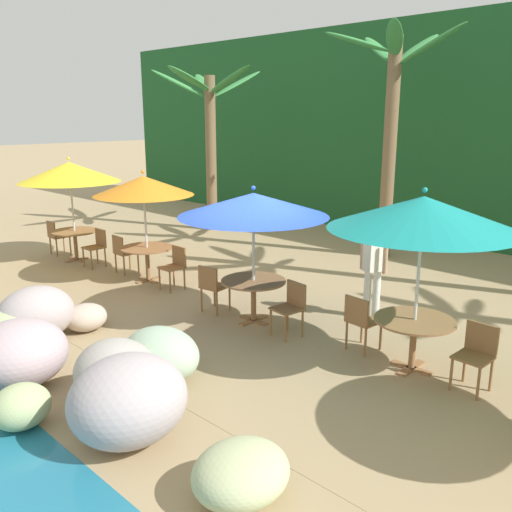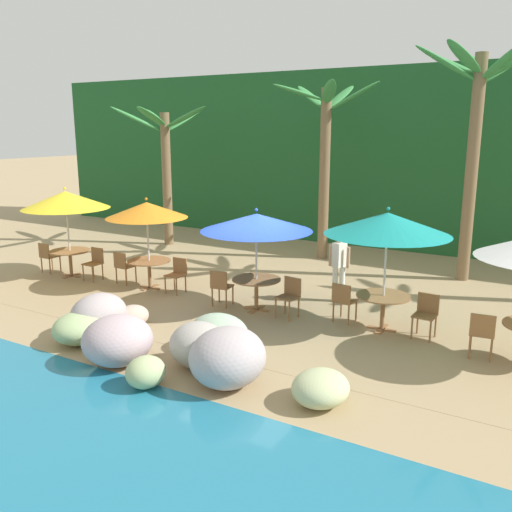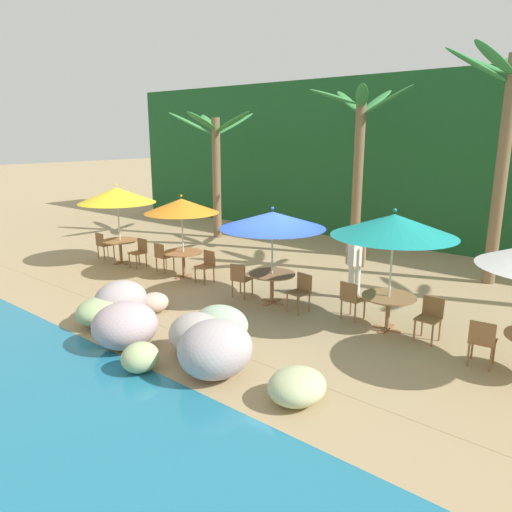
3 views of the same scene
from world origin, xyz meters
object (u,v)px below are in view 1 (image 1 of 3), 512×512
at_px(chair_blue_inland, 212,285).
at_px(chair_teal_seaward, 477,352).
at_px(dining_table_yellow, 75,236).
at_px(dining_table_teal, 414,328).
at_px(chair_blue_seaward, 291,305).
at_px(waiter_in_white, 373,263).
at_px(chair_orange_inland, 123,251).
at_px(dining_table_orange, 147,253).
at_px(dining_table_blue, 254,287).
at_px(umbrella_orange, 144,186).
at_px(umbrella_blue, 253,205).
at_px(umbrella_teal, 423,213).
at_px(chair_teal_inland, 361,319).
at_px(chair_yellow_inland, 56,235).
at_px(palm_tree_nearest, 209,121).
at_px(chair_orange_seaward, 175,264).
at_px(chair_yellow_seaward, 97,245).
at_px(umbrella_yellow, 69,172).
at_px(palm_tree_second, 392,109).

distance_m(chair_blue_inland, chair_teal_seaward, 4.56).
height_order(dining_table_yellow, dining_table_teal, same).
bearing_deg(chair_blue_seaward, waiter_in_white, 72.15).
bearing_deg(chair_orange_inland, dining_table_orange, 3.66).
height_order(dining_table_blue, dining_table_teal, same).
bearing_deg(dining_table_yellow, dining_table_orange, 4.55).
height_order(chair_blue_seaward, chair_teal_seaward, same).
height_order(dining_table_yellow, chair_teal_seaward, chair_teal_seaward).
bearing_deg(umbrella_orange, umbrella_blue, -2.20).
relative_size(chair_blue_seaward, chair_blue_inland, 1.00).
relative_size(umbrella_orange, chair_teal_seaward, 2.70).
height_order(chair_orange_inland, umbrella_teal, umbrella_teal).
relative_size(dining_table_yellow, dining_table_teal, 1.00).
bearing_deg(chair_teal_inland, chair_yellow_inland, -177.60).
xyz_separation_m(chair_teal_seaward, palm_tree_nearest, (-10.09, 4.44, 2.75)).
distance_m(umbrella_orange, chair_orange_inland, 1.75).
xyz_separation_m(chair_teal_seaward, waiter_in_white, (-2.35, 1.28, 0.47)).
xyz_separation_m(chair_orange_seaward, chair_blue_inland, (1.57, -0.40, 0.00)).
bearing_deg(chair_blue_seaward, umbrella_teal, 6.84).
xyz_separation_m(dining_table_orange, chair_blue_inland, (2.43, -0.33, -0.10)).
distance_m(umbrella_orange, chair_blue_inland, 2.88).
distance_m(chair_orange_inland, chair_teal_seaward, 7.82).
xyz_separation_m(chair_yellow_seaward, dining_table_teal, (7.93, 0.21, 0.10)).
bearing_deg(dining_table_blue, chair_teal_seaward, 4.07).
relative_size(chair_yellow_seaward, chair_blue_inland, 1.00).
xyz_separation_m(umbrella_yellow, chair_blue_inland, (5.10, -0.12, -1.63)).
relative_size(chair_blue_inland, dining_table_teal, 0.79).
bearing_deg(umbrella_teal, dining_table_yellow, -178.01).
bearing_deg(dining_table_blue, chair_teal_inland, 6.06).
bearing_deg(dining_table_blue, dining_table_yellow, -179.15).
xyz_separation_m(dining_table_teal, palm_tree_nearest, (-9.24, 4.49, 2.65)).
height_order(chair_orange_seaward, dining_table_blue, chair_orange_seaward).
height_order(chair_orange_inland, chair_blue_seaward, same).
distance_m(dining_table_yellow, palm_tree_nearest, 5.50).
bearing_deg(chair_yellow_inland, umbrella_orange, 4.54).
distance_m(chair_blue_seaward, palm_tree_second, 6.51).
xyz_separation_m(dining_table_yellow, dining_table_blue, (5.93, 0.09, 0.00)).
height_order(chair_blue_seaward, chair_blue_inland, same).
distance_m(chair_teal_seaward, palm_tree_second, 7.53).
distance_m(dining_table_orange, umbrella_teal, 6.32).
bearing_deg(chair_blue_inland, chair_blue_seaward, 6.09).
bearing_deg(palm_tree_nearest, waiter_in_white, -22.22).
bearing_deg(umbrella_teal, chair_teal_inland, -179.71).
distance_m(chair_orange_inland, waiter_in_white, 5.68).
height_order(chair_yellow_inland, chair_teal_inland, same).
distance_m(umbrella_orange, chair_blue_seaward, 4.39).
xyz_separation_m(dining_table_orange, waiter_in_white, (4.61, 1.42, 0.37)).
relative_size(umbrella_orange, umbrella_teal, 0.92).
relative_size(chair_orange_seaward, chair_teal_seaward, 1.00).
height_order(chair_teal_inland, palm_tree_nearest, palm_tree_nearest).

